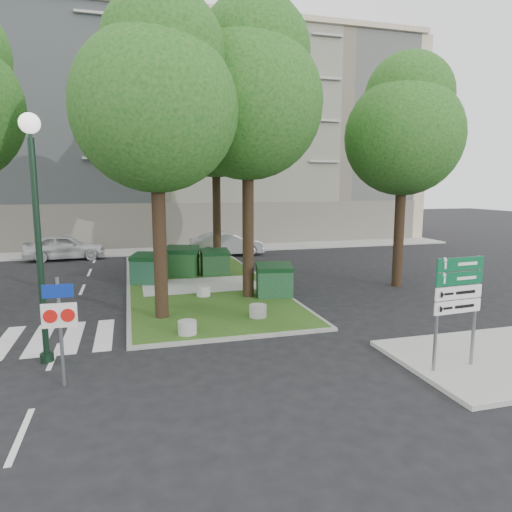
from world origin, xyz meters
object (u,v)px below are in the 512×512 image
object	(u,v)px
tree_median_near_right	(250,89)
dumpster_c	(215,262)
tree_median_mid	(160,129)
bollard_right	(258,311)
dumpster_a	(149,269)
bollard_mid	(203,291)
car_silver	(227,244)
bollard_left	(187,327)
litter_bin	(217,255)
street_lamp	(36,210)
dumpster_d	(274,280)
tree_median_far	(217,111)
directional_sign	(457,295)
car_white	(64,247)
tree_street_right	(405,125)
tree_median_near_left	(158,93)
dumpster_b	(182,262)
traffic_sign_pole	(60,317)

from	to	relation	value
tree_median_near_right	dumpster_c	world-z (taller)	tree_median_near_right
tree_median_mid	bollard_right	world-z (taller)	tree_median_mid
dumpster_a	bollard_mid	xyz separation A→B (m)	(1.96, -2.99, -0.46)
bollard_right	car_silver	bearing A→B (deg)	82.13
dumpster_a	bollard_left	bearing A→B (deg)	-59.26
litter_bin	street_lamp	size ratio (longest dim) A/B	0.10
dumpster_d	street_lamp	distance (m)	9.43
dumpster_a	car_silver	size ratio (longest dim) A/B	0.38
bollard_left	tree_median_mid	bearing A→B (deg)	90.00
tree_median_far	dumpster_c	bearing A→B (deg)	-104.53
directional_sign	car_white	bearing A→B (deg)	114.56
tree_median_far	bollard_left	distance (m)	14.42
car_silver	bollard_mid	bearing A→B (deg)	160.69
tree_street_right	bollard_left	distance (m)	12.85
tree_median_far	litter_bin	world-z (taller)	tree_median_far
tree_median_far	dumpster_c	size ratio (longest dim) A/B	8.68
litter_bin	car_silver	world-z (taller)	car_silver
tree_median_near_left	litter_bin	xyz separation A→B (m)	(3.86, 10.81, -6.88)
bollard_left	car_silver	bearing A→B (deg)	73.64
tree_median_far	street_lamp	distance (m)	14.88
bollard_mid	dumpster_c	bearing A→B (deg)	73.31
tree_median_mid	directional_sign	world-z (taller)	tree_median_mid
dumpster_a	bollard_left	xyz separation A→B (m)	(0.75, -7.49, -0.46)
tree_street_right	directional_sign	bearing A→B (deg)	-115.17
dumpster_d	car_silver	distance (m)	11.29
dumpster_b	dumpster_d	xyz separation A→B (m)	(3.07, -5.05, -0.06)
litter_bin	car_silver	bearing A→B (deg)	63.90
dumpster_d	car_silver	xyz separation A→B (m)	(0.50, 11.28, 0.00)
street_lamp	car_silver	bearing A→B (deg)	62.94
tree_median_near_left	traffic_sign_pole	size ratio (longest dim) A/B	4.21
tree_median_mid	litter_bin	bearing A→B (deg)	52.10
tree_median_near_right	litter_bin	bearing A→B (deg)	87.67
dumpster_a	directional_sign	xyz separation A→B (m)	(6.63, -11.70, 1.14)
tree_median_mid	street_lamp	xyz separation A→B (m)	(-3.70, -9.42, -3.10)
bollard_mid	car_silver	bearing A→B (deg)	73.04
litter_bin	car_white	bearing A→B (deg)	159.13
tree_median_near_right	directional_sign	size ratio (longest dim) A/B	4.25
dumpster_c	bollard_right	world-z (taller)	dumpster_c
tree_median_mid	car_white	distance (m)	11.17
traffic_sign_pole	directional_sign	world-z (taller)	directional_sign
tree_street_right	dumpster_b	xyz separation A→B (m)	(-9.15, 4.23, -6.17)
tree_median_far	car_silver	bearing A→B (deg)	70.73
tree_median_near_left	car_white	xyz separation A→B (m)	(-4.81, 14.12, -6.54)
directional_sign	car_white	size ratio (longest dim) A/B	0.59
bollard_right	car_white	bearing A→B (deg)	117.41
dumpster_a	car_white	xyz separation A→B (m)	(-4.56, 8.69, 0.01)
street_lamp	tree_median_mid	bearing A→B (deg)	68.54
dumpster_b	directional_sign	distance (m)	13.98
dumpster_a	dumpster_b	xyz separation A→B (m)	(1.60, 1.30, 0.04)
bollard_mid	car_silver	world-z (taller)	car_silver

